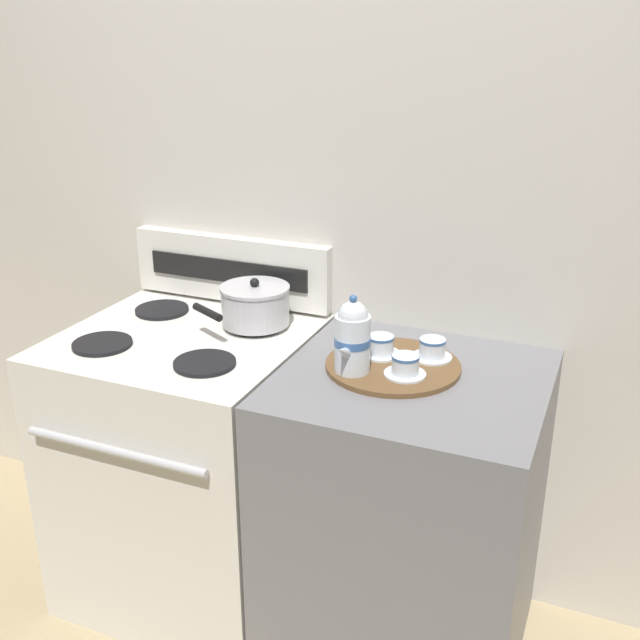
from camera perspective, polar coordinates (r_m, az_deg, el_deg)
ground_plane at (r=2.56m, az=-2.06°, el=-21.00°), size 6.00×6.00×0.00m
wall_back at (r=2.30m, az=1.31°, el=5.64°), size 6.00×0.05×2.20m
stove at (r=2.43m, az=-9.80°, el=-10.82°), size 0.70×0.69×0.89m
control_panel at (r=2.43m, az=-6.79°, el=3.89°), size 0.69×0.05×0.21m
side_counter at (r=2.18m, az=6.56°, el=-14.78°), size 0.69×0.66×0.88m
saucepan at (r=2.24m, az=-5.00°, el=1.15°), size 0.24×0.29×0.14m
serving_tray at (r=2.00m, az=5.57°, el=-3.49°), size 0.36×0.36×0.01m
teapot at (r=1.91m, az=2.48°, el=-1.30°), size 0.09×0.15×0.21m
teacup_left at (r=2.03m, az=4.65°, el=-1.95°), size 0.11×0.11×0.06m
teacup_right at (r=2.03m, az=8.55°, el=-2.18°), size 0.11×0.11×0.06m
teacup_front at (r=1.92m, az=6.52°, el=-3.46°), size 0.11×0.11×0.06m
creamer_jug at (r=2.03m, az=1.95°, el=-1.78°), size 0.06×0.06×0.07m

